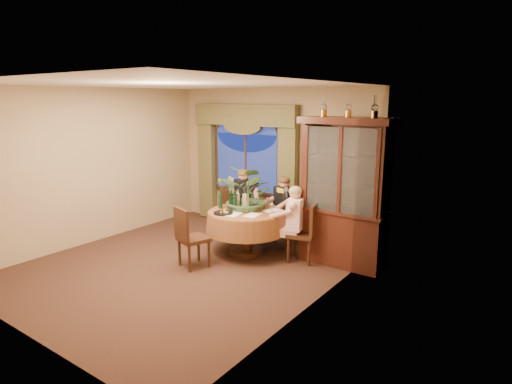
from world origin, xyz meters
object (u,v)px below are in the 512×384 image
Objects in this scene: oil_lamp_left at (324,105)px; oil_lamp_right at (375,106)px; dining_table at (246,232)px; wine_bottle_2 at (239,197)px; chair_back at (234,213)px; wine_bottle_1 at (232,197)px; wine_bottle_4 at (235,201)px; person_pink at (296,224)px; person_back at (244,203)px; stoneware_vase at (246,202)px; wine_bottle_5 at (220,199)px; centerpiece_plant at (249,171)px; chair_front_left at (194,237)px; chair_back_right at (289,219)px; person_scarf at (285,210)px; olive_bowl at (245,211)px; china_cabinet at (344,193)px; wine_bottle_0 at (231,199)px; wine_bottle_3 at (238,199)px; oil_lamp_center at (348,106)px; chair_right at (302,233)px.

oil_lamp_right is at bearing 0.00° from oil_lamp_left.
dining_table is 4.17× the size of wine_bottle_2.
wine_bottle_1 reaches higher than chair_back.
person_pink is at bearing 16.10° from wine_bottle_4.
person_back is at bearing -178.40° from chair_back.
wine_bottle_1 reaches higher than stoneware_vase.
wine_bottle_5 is (-0.15, -0.33, 0.00)m from wine_bottle_2.
centerpiece_plant is 0.55m from wine_bottle_2.
chair_front_left is (0.40, -1.52, 0.00)m from chair_back.
wine_bottle_4 is (-1.30, -0.59, -1.58)m from oil_lamp_left.
wine_bottle_4 is (-0.52, -0.90, 0.44)m from chair_back_right.
person_back is 0.87m from person_scarf.
wine_bottle_5 reaches higher than olive_bowl.
wine_bottle_1 is (-0.65, -0.71, 0.29)m from person_scarf.
chair_back is at bearing 143.05° from stoneware_vase.
person_pink is (0.50, -0.61, 0.14)m from chair_back_right.
china_cabinet is 6.83× the size of oil_lamp_right.
wine_bottle_5 is (-0.39, -0.21, 0.03)m from stoneware_vase.
wine_bottle_2 is at bearing 86.43° from chair_back.
wine_bottle_0 is at bearing 71.14° from person_back.
centerpiece_plant is at bearing 93.67° from person_back.
wine_bottle_3 reaches higher than chair_back_right.
person_back is (-2.14, 0.22, -0.51)m from china_cabinet.
oil_lamp_center is 0.40m from oil_lamp_right.
oil_lamp_left is 2.18m from chair_back_right.
chair_right is at bearing -154.92° from oil_lamp_center.
china_cabinet is 1.86× the size of person_scarf.
wine_bottle_0 is 1.00× the size of wine_bottle_2.
stoneware_vase is at bearing 82.46° from person_scarf.
stoneware_vase is 0.27m from wine_bottle_2.
wine_bottle_0 is 1.00× the size of wine_bottle_5.
chair_back_right is 1.20m from centerpiece_plant.
centerpiece_plant reaches higher than wine_bottle_2.
oil_lamp_left reaches higher than person_scarf.
chair_right is 0.90m from person_scarf.
oil_lamp_left is 0.27× the size of person_pink.
person_back is (-1.55, 0.50, 0.18)m from chair_right.
chair_right is at bearing -92.50° from person_pink.
person_back is at bearing 133.49° from centerpiece_plant.
person_back is 3.97× the size of wine_bottle_4.
oil_lamp_left reaches higher than olive_bowl.
wine_bottle_4 is (-1.70, -0.59, -1.58)m from oil_lamp_center.
chair_back_right is at bearing 42.69° from wine_bottle_2.
oil_lamp_right reaches higher than wine_bottle_2.
person_scarf is (-0.58, 0.60, 0.01)m from person_pink.
person_back is at bearing 174.02° from china_cabinet.
chair_back_right is (-0.78, 0.31, -2.01)m from oil_lamp_left.
wine_bottle_4 reaches higher than dining_table.
oil_lamp_center is 2.36m from chair_back_right.
wine_bottle_4 is (-0.44, -0.89, 0.29)m from person_scarf.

